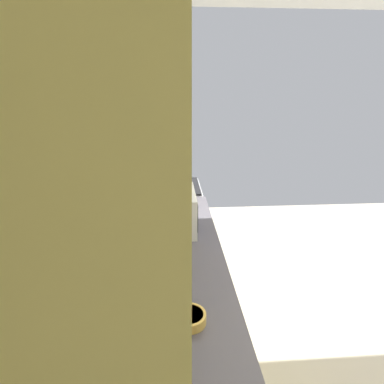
{
  "coord_description": "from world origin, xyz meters",
  "views": [
    {
      "loc": [
        -1.65,
        1.19,
        1.93
      ],
      "look_at": [
        -0.19,
        1.09,
        1.42
      ],
      "focal_mm": 28.1,
      "sensor_mm": 36.0,
      "label": 1
    }
  ],
  "objects": [
    {
      "name": "wall_back",
      "position": [
        0.0,
        1.55,
        1.37
      ],
      "size": [
        3.92,
        0.12,
        2.73
      ],
      "primitive_type": "cube",
      "color": "beige",
      "rests_on": "ground_plane"
    },
    {
      "name": "upper_cabinets",
      "position": [
        -0.36,
        1.33,
        1.86
      ],
      "size": [
        2.03,
        0.32,
        0.64
      ],
      "color": "tan"
    },
    {
      "name": "microwave",
      "position": [
        0.48,
        1.2,
        1.04
      ],
      "size": [
        0.47,
        0.37,
        0.3
      ],
      "color": "white",
      "rests_on": "counter_run"
    },
    {
      "name": "ground_plane",
      "position": [
        0.0,
        0.0,
        0.0
      ],
      "size": [
        6.08,
        6.08,
        0.0
      ],
      "primitive_type": "plane",
      "color": "beige"
    },
    {
      "name": "counter_run",
      "position": [
        -0.36,
        1.19,
        0.45
      ],
      "size": [
        3.08,
        0.64,
        0.89
      ],
      "color": "tan",
      "rests_on": "ground_plane"
    },
    {
      "name": "bowl",
      "position": [
        -0.53,
        1.13,
        0.92
      ],
      "size": [
        0.15,
        0.15,
        0.05
      ],
      "color": "gold",
      "rests_on": "counter_run"
    },
    {
      "name": "oven_range",
      "position": [
        1.49,
        1.19,
        0.46
      ],
      "size": [
        0.63,
        0.62,
        1.07
      ],
      "color": "#B7BABF",
      "rests_on": "ground_plane"
    }
  ]
}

